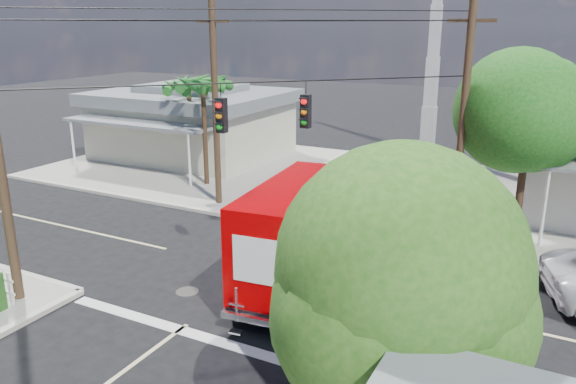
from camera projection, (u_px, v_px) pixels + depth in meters
The scene contains 12 objects.
ground at pixel (260, 270), 18.73m from camera, with size 120.00×120.00×0.00m, color black.
sidewalk_nw at pixel (193, 163), 32.77m from camera, with size 14.12×14.12×0.14m.
road_markings at pixel (237, 288), 17.48m from camera, with size 32.00×32.00×0.01m.
building_nw at pixel (192, 121), 33.99m from camera, with size 10.80×10.20×4.30m.
radio_tower at pixel (433, 63), 33.87m from camera, with size 0.80×0.80×17.00m.
tree_ne_front at pixel (530, 116), 19.91m from camera, with size 4.21×4.14×6.66m.
tree_se at pixel (419, 295), 8.32m from camera, with size 3.67×3.54×5.62m.
palm_nw_front at pixel (203, 86), 26.97m from camera, with size 3.01×3.08×5.59m.
palm_nw_back at pixel (189, 88), 29.24m from camera, with size 3.01×3.08×5.19m.
utility_poles at pixel (242, 121), 19.45m from camera, with size 12.00×10.68×9.00m.
vending_boxes at pixel (494, 225), 20.92m from camera, with size 1.90×0.50×1.10m.
delivery_truck at pixel (310, 231), 17.42m from camera, with size 3.22×8.01×3.38m.
Camera 1 is at (8.77, -14.81, 7.89)m, focal length 35.00 mm.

